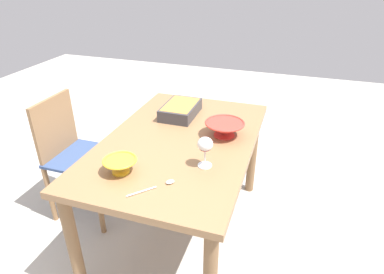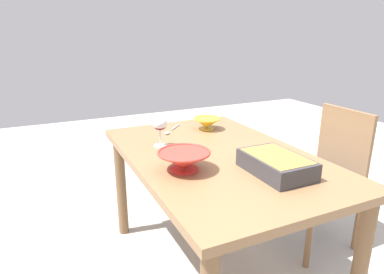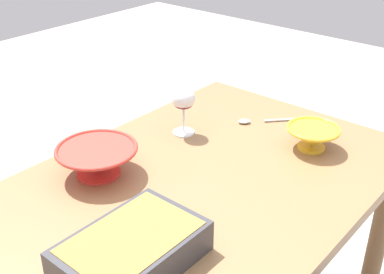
{
  "view_description": "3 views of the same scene",
  "coord_description": "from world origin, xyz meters",
  "px_view_note": "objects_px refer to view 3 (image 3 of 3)",
  "views": [
    {
      "loc": [
        -1.65,
        -0.63,
        1.7
      ],
      "look_at": [
        -0.1,
        -0.11,
        0.82
      ],
      "focal_mm": 30.87,
      "sensor_mm": 36.0,
      "label": 1
    },
    {
      "loc": [
        1.45,
        -0.83,
        1.35
      ],
      "look_at": [
        -0.13,
        -0.09,
        0.81
      ],
      "focal_mm": 31.56,
      "sensor_mm": 36.0,
      "label": 2
    },
    {
      "loc": [
        0.91,
        0.78,
        1.54
      ],
      "look_at": [
        -0.11,
        -0.08,
        0.83
      ],
      "focal_mm": 46.07,
      "sensor_mm": 36.0,
      "label": 3
    }
  ],
  "objects_px": {
    "casserole_dish": "(132,249)",
    "serving_spoon": "(258,121)",
    "dining_table": "(190,212)",
    "wine_glass": "(183,101)",
    "mixing_bowl": "(313,136)",
    "small_bowl": "(97,159)"
  },
  "relations": [
    {
      "from": "wine_glass",
      "to": "casserole_dish",
      "type": "bearing_deg",
      "value": 30.98
    },
    {
      "from": "mixing_bowl",
      "to": "serving_spoon",
      "type": "distance_m",
      "value": 0.25
    },
    {
      "from": "wine_glass",
      "to": "serving_spoon",
      "type": "distance_m",
      "value": 0.3
    },
    {
      "from": "mixing_bowl",
      "to": "dining_table",
      "type": "bearing_deg",
      "value": -20.81
    },
    {
      "from": "small_bowl",
      "to": "serving_spoon",
      "type": "distance_m",
      "value": 0.63
    },
    {
      "from": "dining_table",
      "to": "serving_spoon",
      "type": "xyz_separation_m",
      "value": [
        -0.47,
        -0.08,
        0.1
      ]
    },
    {
      "from": "dining_table",
      "to": "wine_glass",
      "type": "height_order",
      "value": "wine_glass"
    },
    {
      "from": "dining_table",
      "to": "wine_glass",
      "type": "distance_m",
      "value": 0.4
    },
    {
      "from": "dining_table",
      "to": "mixing_bowl",
      "type": "height_order",
      "value": "mixing_bowl"
    },
    {
      "from": "wine_glass",
      "to": "serving_spoon",
      "type": "relative_size",
      "value": 0.88
    },
    {
      "from": "casserole_dish",
      "to": "dining_table",
      "type": "bearing_deg",
      "value": -161.32
    },
    {
      "from": "dining_table",
      "to": "wine_glass",
      "type": "relative_size",
      "value": 8.21
    },
    {
      "from": "dining_table",
      "to": "casserole_dish",
      "type": "height_order",
      "value": "casserole_dish"
    },
    {
      "from": "dining_table",
      "to": "casserole_dish",
      "type": "bearing_deg",
      "value": 18.68
    },
    {
      "from": "wine_glass",
      "to": "small_bowl",
      "type": "bearing_deg",
      "value": -2.92
    },
    {
      "from": "dining_table",
      "to": "mixing_bowl",
      "type": "relative_size",
      "value": 7.96
    },
    {
      "from": "wine_glass",
      "to": "casserole_dish",
      "type": "xyz_separation_m",
      "value": [
        0.57,
        0.34,
        -0.08
      ]
    },
    {
      "from": "dining_table",
      "to": "small_bowl",
      "type": "relative_size",
      "value": 5.7
    },
    {
      "from": "dining_table",
      "to": "casserole_dish",
      "type": "distance_m",
      "value": 0.38
    },
    {
      "from": "small_bowl",
      "to": "serving_spoon",
      "type": "bearing_deg",
      "value": 164.28
    },
    {
      "from": "casserole_dish",
      "to": "serving_spoon",
      "type": "height_order",
      "value": "casserole_dish"
    },
    {
      "from": "mixing_bowl",
      "to": "wine_glass",
      "type": "bearing_deg",
      "value": -64.07
    }
  ]
}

